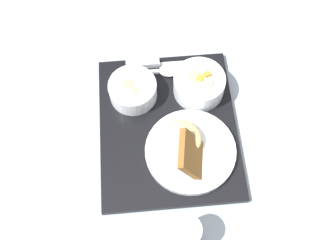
% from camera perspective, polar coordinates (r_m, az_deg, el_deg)
% --- Properties ---
extents(ground_plane, '(4.00, 4.00, 0.00)m').
position_cam_1_polar(ground_plane, '(1.01, 0.00, -1.16)').
color(ground_plane, '#99A3AD').
extents(serving_tray, '(0.41, 0.35, 0.02)m').
position_cam_1_polar(serving_tray, '(1.00, 0.00, -0.97)').
color(serving_tray, black).
rests_on(serving_tray, ground_plane).
extents(bowl_salad, '(0.12, 0.12, 0.06)m').
position_cam_1_polar(bowl_salad, '(1.02, 4.25, 4.94)').
color(bowl_salad, silver).
rests_on(bowl_salad, serving_tray).
extents(bowl_soup, '(0.12, 0.12, 0.05)m').
position_cam_1_polar(bowl_soup, '(1.02, -4.80, 4.18)').
color(bowl_soup, silver).
rests_on(bowl_soup, serving_tray).
extents(plate_main, '(0.21, 0.21, 0.09)m').
position_cam_1_polar(plate_main, '(0.96, 2.87, -3.80)').
color(plate_main, silver).
rests_on(plate_main, serving_tray).
extents(knife, '(0.03, 0.19, 0.02)m').
position_cam_1_polar(knife, '(1.08, -2.88, 7.60)').
color(knife, silver).
rests_on(knife, serving_tray).
extents(spoon, '(0.04, 0.17, 0.01)m').
position_cam_1_polar(spoon, '(1.07, -0.87, 6.68)').
color(spoon, silver).
rests_on(spoon, serving_tray).
extents(glass_water, '(0.06, 0.06, 0.10)m').
position_cam_1_polar(glass_water, '(0.89, 2.32, -15.34)').
color(glass_water, silver).
rests_on(glass_water, ground_plane).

